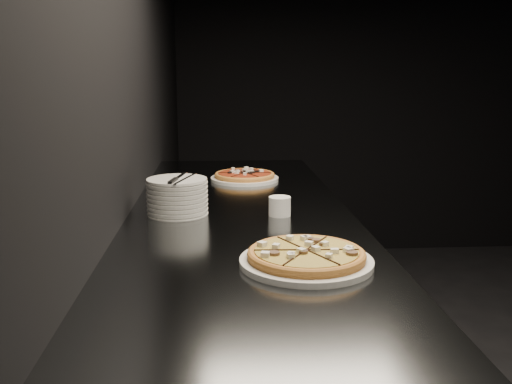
{
  "coord_description": "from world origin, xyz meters",
  "views": [
    {
      "loc": [
        -2.2,
        -1.75,
        1.38
      ],
      "look_at": [
        -2.08,
        0.06,
        1.0
      ],
      "focal_mm": 40.0,
      "sensor_mm": 36.0,
      "label": 1
    }
  ],
  "objects": [
    {
      "name": "wall_left",
      "position": [
        -2.5,
        0.0,
        1.4
      ],
      "size": [
        0.02,
        5.0,
        2.8
      ],
      "primitive_type": "cube",
      "color": "black",
      "rests_on": "floor"
    },
    {
      "name": "wall_back",
      "position": [
        0.0,
        2.5,
        1.4
      ],
      "size": [
        5.0,
        0.02,
        2.8
      ],
      "primitive_type": "cube",
      "color": "black",
      "rests_on": "floor"
    },
    {
      "name": "counter",
      "position": [
        -2.13,
        0.0,
        0.46
      ],
      "size": [
        0.74,
        2.44,
        0.92
      ],
      "color": "#595C60",
      "rests_on": "floor"
    },
    {
      "name": "pizza_mushroom",
      "position": [
        -1.99,
        -0.44,
        0.94
      ],
      "size": [
        0.33,
        0.33,
        0.04
      ],
      "rotation": [
        0.0,
        0.0,
        -0.05
      ],
      "color": "silver",
      "rests_on": "counter"
    },
    {
      "name": "pizza_tomato",
      "position": [
        -2.09,
        0.66,
        0.94
      ],
      "size": [
        0.29,
        0.29,
        0.03
      ],
      "rotation": [
        0.0,
        0.0,
        -0.04
      ],
      "color": "silver",
      "rests_on": "counter"
    },
    {
      "name": "plate_stack",
      "position": [
        -2.34,
        0.09,
        0.98
      ],
      "size": [
        0.2,
        0.2,
        0.12
      ],
      "color": "silver",
      "rests_on": "counter"
    },
    {
      "name": "cutlery",
      "position": [
        -2.33,
        0.08,
        1.04
      ],
      "size": [
        0.1,
        0.2,
        0.01
      ],
      "rotation": [
        0.0,
        0.0,
        -0.19
      ],
      "color": "silver",
      "rests_on": "plate_stack"
    },
    {
      "name": "ramekin",
      "position": [
        -2.0,
        0.05,
        0.95
      ],
      "size": [
        0.07,
        0.07,
        0.06
      ],
      "color": "silver",
      "rests_on": "counter"
    }
  ]
}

